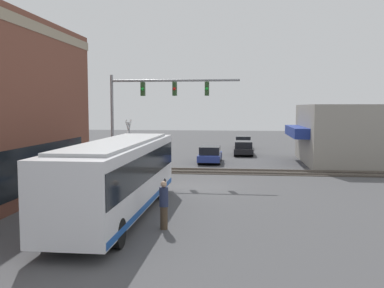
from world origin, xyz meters
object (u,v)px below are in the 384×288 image
Objects in this scene: crossing_signal at (129,141)px; pedestrian_near_bus at (164,204)px; pedestrian_at_crossing at (130,161)px; city_bus at (119,175)px; parked_car_white at (243,142)px; parked_car_black at (243,149)px; parked_car_blue at (210,155)px.

pedestrian_near_bus is (-12.55, -4.68, -1.34)m from crossing_signal.
pedestrian_near_bus is 14.22m from pedestrian_at_crossing.
city_bus is 2.43× the size of parked_car_white.
pedestrian_near_bus is (-25.67, 3.16, 0.32)m from parked_car_black.
parked_car_black is 2.68× the size of pedestrian_at_crossing.
parked_car_blue is at bearing 168.02° from parked_car_white.
crossing_signal is 13.46m from pedestrian_near_bus.
parked_car_blue is 2.70× the size of pedestrian_at_crossing.
parked_car_blue is 0.91× the size of parked_car_white.
pedestrian_near_bus is (-1.77, -2.24, -0.82)m from city_bus.
parked_car_black is at bearing -24.71° from parked_car_blue.
crossing_signal is 1.69m from pedestrian_at_crossing.
parked_car_black is (23.90, -5.40, -1.14)m from city_bus.
crossing_signal is 8.81m from parked_car_blue.
parked_car_blue is at bearing -39.91° from pedestrian_at_crossing.
city_bus is 2.68× the size of parked_car_blue.
pedestrian_at_crossing is at bearing 10.21° from crossing_signal.
parked_car_white is (7.11, 0.00, 0.02)m from parked_car_black.
city_bus is 7.23× the size of pedestrian_at_crossing.
crossing_signal is at bearing 20.44° from pedestrian_near_bus.
city_bus is 2.97m from pedestrian_near_bus.
city_bus reaches higher than pedestrian_at_crossing.
parked_car_blue is 6.70m from parked_car_black.
pedestrian_near_bus is (-32.78, 3.16, 0.30)m from parked_car_white.
parked_car_blue is at bearing -35.65° from crossing_signal.
parked_car_white is (31.00, -5.40, -1.12)m from city_bus.
pedestrian_at_crossing is at bearing 157.61° from parked_car_white.
parked_car_white reaches higher than parked_car_black.
pedestrian_at_crossing is (11.61, 2.59, -0.94)m from city_bus.
pedestrian_near_bus is 1.13× the size of pedestrian_at_crossing.
crossing_signal is 2.06× the size of pedestrian_near_bus.
parked_car_white is 2.63× the size of pedestrian_near_bus.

